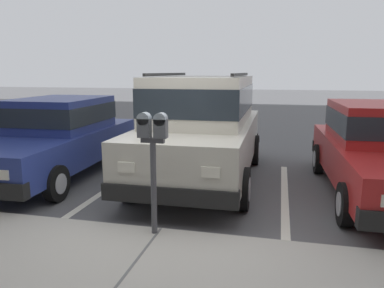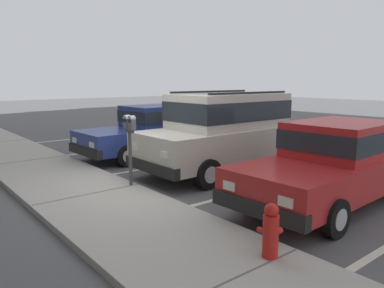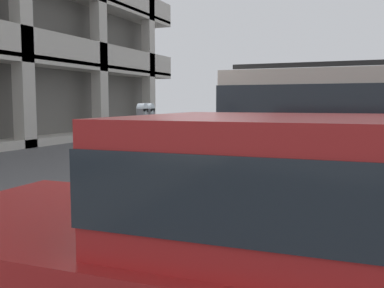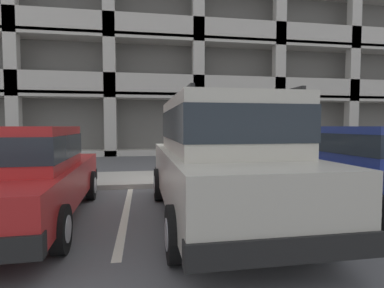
{
  "view_description": "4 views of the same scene",
  "coord_description": "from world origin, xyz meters",
  "px_view_note": "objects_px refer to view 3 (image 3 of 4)",
  "views": [
    {
      "loc": [
        -1.39,
        4.43,
        2.06
      ],
      "look_at": [
        -0.1,
        -1.08,
        0.96
      ],
      "focal_mm": 35.0,
      "sensor_mm": 36.0,
      "label": 1
    },
    {
      "loc": [
        -6.7,
        4.17,
        2.3
      ],
      "look_at": [
        -0.18,
        -1.13,
        0.87
      ],
      "focal_mm": 35.0,
      "sensor_mm": 36.0,
      "label": 2
    },
    {
      "loc": [
        -5.37,
        -2.64,
        1.61
      ],
      "look_at": [
        -0.25,
        -0.49,
        1.07
      ],
      "focal_mm": 40.0,
      "sensor_mm": 36.0,
      "label": 3
    },
    {
      "loc": [
        -1.22,
        -7.19,
        1.54
      ],
      "look_at": [
        -0.12,
        -0.48,
        1.14
      ],
      "focal_mm": 28.0,
      "sensor_mm": 36.0,
      "label": 4
    }
  ],
  "objects_px": {
    "silver_suv": "(353,147)",
    "red_sedan": "(283,248)",
    "dark_hatchback": "(340,145)",
    "parking_meter_near": "(146,130)"
  },
  "relations": [
    {
      "from": "silver_suv",
      "to": "red_sedan",
      "type": "bearing_deg",
      "value": 175.09
    },
    {
      "from": "silver_suv",
      "to": "dark_hatchback",
      "type": "relative_size",
      "value": 1.06
    },
    {
      "from": "silver_suv",
      "to": "dark_hatchback",
      "type": "distance_m",
      "value": 2.94
    },
    {
      "from": "red_sedan",
      "to": "parking_meter_near",
      "type": "relative_size",
      "value": 3.07
    },
    {
      "from": "dark_hatchback",
      "to": "parking_meter_near",
      "type": "xyz_separation_m",
      "value": [
        -2.88,
        2.47,
        0.4
      ]
    },
    {
      "from": "dark_hatchback",
      "to": "red_sedan",
      "type": "bearing_deg",
      "value": 179.05
    },
    {
      "from": "silver_suv",
      "to": "parking_meter_near",
      "type": "distance_m",
      "value": 2.81
    },
    {
      "from": "dark_hatchback",
      "to": "parking_meter_near",
      "type": "distance_m",
      "value": 3.82
    },
    {
      "from": "red_sedan",
      "to": "parking_meter_near",
      "type": "distance_m",
      "value": 4.07
    },
    {
      "from": "red_sedan",
      "to": "dark_hatchback",
      "type": "bearing_deg",
      "value": -1.15
    }
  ]
}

